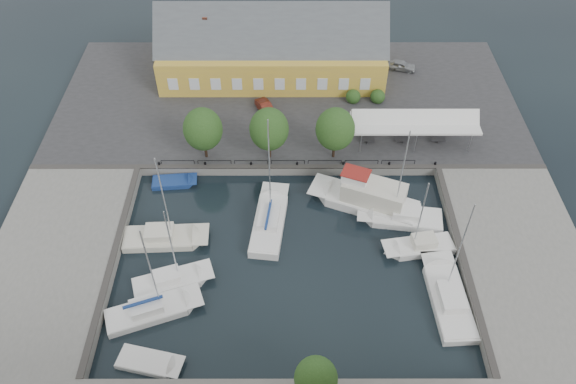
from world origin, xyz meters
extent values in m
plane|color=black|center=(0.00, 0.00, 0.00)|extent=(140.00, 140.00, 0.00)
cube|color=#2D2D30|center=(0.00, 23.00, 0.50)|extent=(56.00, 26.00, 1.00)
cube|color=slate|center=(-22.00, -2.00, 0.50)|extent=(12.00, 24.00, 1.00)
cube|color=slate|center=(22.00, -2.00, 0.50)|extent=(12.00, 24.00, 1.00)
cube|color=#383533|center=(0.00, 10.30, 1.06)|extent=(56.00, 0.60, 0.12)
cube|color=#383533|center=(-16.30, -2.00, 1.06)|extent=(0.60, 24.00, 0.12)
cube|color=#383533|center=(16.30, -2.00, 1.06)|extent=(0.60, 24.00, 0.12)
cylinder|color=black|center=(-14.00, 10.60, 1.20)|extent=(0.24, 0.24, 0.40)
cylinder|color=black|center=(-9.00, 10.60, 1.20)|extent=(0.24, 0.24, 0.40)
cylinder|color=black|center=(-4.00, 10.60, 1.20)|extent=(0.24, 0.24, 0.40)
cylinder|color=black|center=(1.00, 10.60, 1.20)|extent=(0.24, 0.24, 0.40)
cylinder|color=black|center=(6.00, 10.60, 1.20)|extent=(0.24, 0.24, 0.40)
cylinder|color=black|center=(11.00, 10.60, 1.20)|extent=(0.24, 0.24, 0.40)
cylinder|color=black|center=(16.00, 10.60, 1.20)|extent=(0.24, 0.24, 0.40)
cube|color=gold|center=(-2.00, 28.00, 3.25)|extent=(28.00, 10.00, 4.50)
cube|color=#474C51|center=(-2.00, 28.00, 6.75)|extent=(28.56, 7.60, 7.60)
cube|color=gold|center=(-12.00, 34.00, 2.75)|extent=(6.00, 6.00, 3.50)
cube|color=brown|center=(-10.00, 28.00, 8.60)|extent=(0.60, 0.60, 1.20)
cube|color=white|center=(14.00, 14.50, 3.70)|extent=(14.00, 4.00, 0.25)
cylinder|color=silver|center=(8.00, 12.70, 2.35)|extent=(0.10, 0.10, 2.70)
cylinder|color=silver|center=(8.00, 16.30, 2.35)|extent=(0.10, 0.10, 2.70)
cylinder|color=silver|center=(14.00, 12.70, 2.35)|extent=(0.10, 0.10, 2.70)
cylinder|color=silver|center=(14.00, 16.30, 2.35)|extent=(0.10, 0.10, 2.70)
cylinder|color=silver|center=(20.00, 12.70, 2.35)|extent=(0.10, 0.10, 2.70)
cylinder|color=silver|center=(20.00, 16.30, 2.35)|extent=(0.10, 0.10, 2.70)
cylinder|color=black|center=(-9.00, 12.00, 2.05)|extent=(0.30, 0.30, 2.10)
ellipsoid|color=#224819|center=(-9.00, 12.00, 4.88)|extent=(4.20, 4.20, 4.83)
cylinder|color=black|center=(-2.00, 12.00, 2.05)|extent=(0.30, 0.30, 2.10)
ellipsoid|color=#224819|center=(-2.00, 12.00, 4.88)|extent=(4.20, 4.20, 4.83)
cylinder|color=black|center=(5.00, 12.00, 2.05)|extent=(0.30, 0.30, 2.10)
ellipsoid|color=#224819|center=(5.00, 12.00, 4.88)|extent=(4.20, 4.20, 4.83)
imported|color=#96999D|center=(14.89, 29.15, 1.66)|extent=(4.13, 2.52, 1.31)
imported|color=maroon|center=(-2.64, 19.98, 1.63)|extent=(2.89, 4.02, 1.26)
cube|color=white|center=(-1.92, 2.31, 0.15)|extent=(3.81, 8.05, 1.50)
cube|color=white|center=(-1.80, 3.27, 0.94)|extent=(3.88, 9.57, 0.08)
cube|color=white|center=(-1.90, 2.50, 1.40)|extent=(2.33, 3.31, 0.90)
cylinder|color=silver|center=(-1.73, 3.85, 6.72)|extent=(0.12, 0.12, 11.63)
cube|color=navy|center=(-1.92, 2.31, 2.15)|extent=(0.68, 3.88, 0.22)
cube|color=white|center=(8.66, 5.28, 0.10)|extent=(9.74, 6.60, 1.80)
cube|color=white|center=(7.61, 5.71, 1.04)|extent=(11.38, 7.16, 0.08)
cube|color=beige|center=(8.66, 5.28, 2.10)|extent=(6.91, 5.05, 2.20)
cube|color=white|center=(6.76, 6.05, 3.50)|extent=(3.03, 2.69, 1.20)
cube|color=maroon|center=(6.76, 6.05, 4.15)|extent=(3.28, 2.87, 0.10)
cube|color=white|center=(11.99, 3.44, 0.05)|extent=(7.23, 3.80, 1.30)
cube|color=white|center=(11.14, 3.55, 0.74)|extent=(8.58, 3.87, 0.08)
cube|color=white|center=(11.82, 3.46, 1.20)|extent=(3.00, 2.33, 0.90)
cylinder|color=silver|center=(10.62, 3.62, 6.09)|extent=(0.12, 0.12, 10.78)
cube|color=white|center=(13.07, -0.21, 0.05)|extent=(5.85, 3.16, 1.30)
cube|color=white|center=(12.39, -0.32, 0.74)|extent=(6.93, 3.24, 0.08)
cube|color=beige|center=(12.94, -0.23, 1.20)|extent=(2.44, 1.90, 0.90)
cylinder|color=silver|center=(11.98, -0.39, 4.87)|extent=(0.12, 0.12, 8.34)
cube|color=white|center=(14.26, -6.72, 0.05)|extent=(3.48, 7.90, 1.30)
cube|color=white|center=(14.21, -5.75, 0.74)|extent=(3.43, 9.44, 0.08)
cube|color=white|center=(14.25, -6.53, 1.20)|extent=(2.25, 3.20, 0.90)
cylinder|color=silver|center=(14.18, -5.17, 6.11)|extent=(0.12, 0.12, 10.82)
cube|color=beige|center=(-12.58, 0.81, 0.05)|extent=(6.83, 3.21, 1.30)
cube|color=beige|center=(-11.75, 0.84, 0.74)|extent=(8.17, 3.15, 0.08)
cube|color=beige|center=(-12.42, 0.81, 1.20)|extent=(2.77, 2.10, 0.90)
cylinder|color=silver|center=(-11.24, 0.87, 5.73)|extent=(0.12, 0.12, 10.06)
cube|color=white|center=(-11.05, -4.42, 0.05)|extent=(6.37, 4.15, 1.30)
cube|color=white|center=(-10.35, -4.18, 0.74)|extent=(7.46, 4.44, 0.08)
cube|color=white|center=(-10.91, -4.37, 1.20)|extent=(2.76, 2.30, 0.90)
cylinder|color=silver|center=(-9.93, -4.04, 5.09)|extent=(0.12, 0.12, 8.77)
cube|color=white|center=(-12.35, -7.56, 0.05)|extent=(7.31, 4.81, 1.30)
cube|color=white|center=(-11.55, -7.27, 0.74)|extent=(8.55, 5.19, 0.08)
cube|color=white|center=(-12.19, -7.50, 1.20)|extent=(3.18, 2.61, 0.90)
cylinder|color=silver|center=(-11.06, -7.09, 5.72)|extent=(0.12, 0.12, 10.04)
cube|color=navy|center=(-12.35, -7.56, 1.95)|extent=(3.28, 1.39, 0.22)
cube|color=white|center=(-11.66, -12.10, 0.05)|extent=(4.77, 3.01, 0.90)
cube|color=white|center=(-11.13, -12.22, 0.54)|extent=(5.61, 3.13, 0.08)
cube|color=navy|center=(-12.62, 8.78, 0.05)|extent=(4.05, 2.28, 0.80)
cube|color=navy|center=(-12.14, 8.82, 0.49)|extent=(4.82, 2.27, 0.08)
camera|label=1|loc=(-0.03, -34.27, 42.43)|focal=35.00mm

